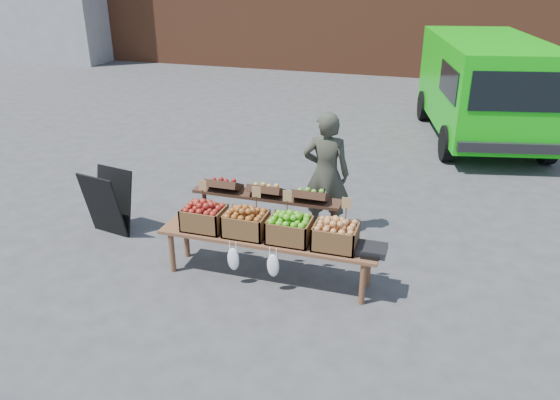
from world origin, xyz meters
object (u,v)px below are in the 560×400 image
(crate_red_apples, at_px, (290,230))
(weighing_scale, at_px, (372,250))
(vendor, at_px, (326,174))
(chalkboard_sign, at_px, (108,203))
(delivery_van, at_px, (483,90))
(display_bench, at_px, (268,258))
(crate_russet_pears, at_px, (246,224))
(crate_green_apples, at_px, (335,237))
(back_table, at_px, (267,214))
(crate_golden_apples, at_px, (204,218))

(crate_red_apples, bearing_deg, weighing_scale, 0.00)
(vendor, relative_size, chalkboard_sign, 1.87)
(delivery_van, height_order, display_bench, delivery_van)
(delivery_van, xyz_separation_m, crate_russet_pears, (-2.84, -6.81, -0.36))
(vendor, distance_m, crate_red_apples, 1.46)
(crate_red_apples, bearing_deg, crate_green_apples, 0.00)
(display_bench, bearing_deg, vendor, 75.39)
(chalkboard_sign, relative_size, back_table, 0.45)
(vendor, xyz_separation_m, display_bench, (-0.38, -1.45, -0.61))
(chalkboard_sign, height_order, display_bench, chalkboard_sign)
(weighing_scale, bearing_deg, crate_green_apples, 180.00)
(weighing_scale, bearing_deg, back_table, 154.46)
(crate_green_apples, bearing_deg, crate_red_apples, 180.00)
(delivery_van, bearing_deg, weighing_scale, -113.25)
(crate_red_apples, relative_size, crate_green_apples, 1.00)
(weighing_scale, bearing_deg, crate_golden_apples, 180.00)
(vendor, height_order, chalkboard_sign, vendor)
(crate_golden_apples, bearing_deg, crate_russet_pears, 0.00)
(delivery_van, xyz_separation_m, crate_red_apples, (-2.29, -6.81, -0.36))
(display_bench, relative_size, crate_red_apples, 5.40)
(vendor, distance_m, crate_russet_pears, 1.60)
(back_table, bearing_deg, crate_golden_apples, -128.27)
(vendor, bearing_deg, back_table, 43.06)
(delivery_van, relative_size, chalkboard_sign, 5.00)
(back_table, height_order, crate_russet_pears, back_table)
(chalkboard_sign, bearing_deg, display_bench, -0.31)
(chalkboard_sign, distance_m, crate_russet_pears, 2.34)
(chalkboard_sign, height_order, back_table, back_table)
(display_bench, xyz_separation_m, crate_red_apples, (0.27, 0.00, 0.42))
(vendor, distance_m, crate_golden_apples, 1.89)
(crate_green_apples, bearing_deg, weighing_scale, 0.00)
(vendor, xyz_separation_m, crate_green_apples, (0.45, -1.45, -0.18))
(crate_russet_pears, xyz_separation_m, weighing_scale, (1.52, 0.00, -0.10))
(vendor, bearing_deg, crate_golden_apples, 44.45)
(back_table, bearing_deg, crate_russet_pears, -91.43)
(chalkboard_sign, height_order, weighing_scale, chalkboard_sign)
(back_table, height_order, crate_golden_apples, back_table)
(crate_red_apples, bearing_deg, delivery_van, 71.38)
(chalkboard_sign, height_order, crate_golden_apples, chalkboard_sign)
(display_bench, distance_m, weighing_scale, 1.29)
(delivery_van, distance_m, back_table, 6.73)
(vendor, xyz_separation_m, weighing_scale, (0.87, -1.45, -0.28))
(back_table, distance_m, crate_red_apples, 0.92)
(delivery_van, distance_m, chalkboard_sign, 8.15)
(chalkboard_sign, height_order, crate_russet_pears, chalkboard_sign)
(back_table, distance_m, crate_russet_pears, 0.74)
(back_table, height_order, display_bench, back_table)
(vendor, height_order, crate_green_apples, vendor)
(crate_green_apples, bearing_deg, delivery_van, 75.63)
(back_table, xyz_separation_m, crate_russet_pears, (-0.02, -0.72, 0.19))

